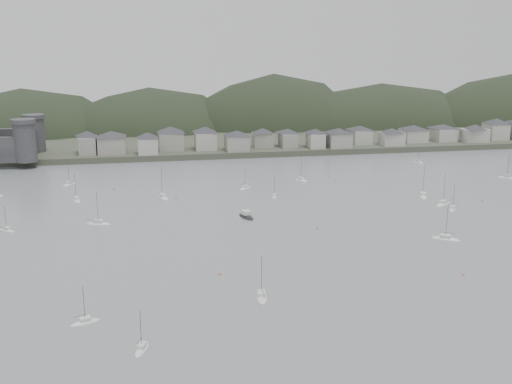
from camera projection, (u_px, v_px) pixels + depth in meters
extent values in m
plane|color=slate|center=(317.00, 292.00, 139.98)|extent=(900.00, 900.00, 0.00)
cube|color=#383D2D|center=(196.00, 125.00, 420.76)|extent=(900.00, 250.00, 3.00)
ellipsoid|color=black|center=(27.00, 152.00, 381.00)|extent=(138.98, 92.48, 81.13)
ellipsoid|color=black|center=(151.00, 148.00, 396.42)|extent=(132.08, 90.41, 79.74)
ellipsoid|color=black|center=(273.00, 148.00, 412.53)|extent=(133.88, 88.37, 101.41)
ellipsoid|color=black|center=(379.00, 142.00, 421.14)|extent=(165.81, 81.78, 82.55)
cylinder|color=#2D2D2F|center=(25.00, 143.00, 278.24)|extent=(10.00, 10.00, 18.00)
cylinder|color=#2D2D2F|center=(35.00, 135.00, 305.04)|extent=(10.00, 10.00, 17.00)
cube|color=#2D2D2F|center=(31.00, 144.00, 292.30)|extent=(3.50, 30.00, 12.00)
cube|color=gray|center=(88.00, 145.00, 299.59)|extent=(8.34, 12.91, 8.59)
pyramid|color=#2B2C31|center=(87.00, 134.00, 298.20)|extent=(15.78, 15.78, 3.01)
cube|color=gray|center=(112.00, 145.00, 301.17)|extent=(13.68, 13.35, 8.36)
pyramid|color=#2B2C31|center=(111.00, 134.00, 299.82)|extent=(20.07, 20.07, 2.93)
cube|color=#B4B3A9|center=(148.00, 146.00, 299.44)|extent=(9.78, 10.20, 8.08)
pyramid|color=#2B2C31|center=(147.00, 135.00, 298.14)|extent=(14.83, 14.83, 2.83)
cube|color=gray|center=(171.00, 141.00, 310.74)|extent=(12.59, 13.33, 9.09)
pyramid|color=#2B2C31|center=(171.00, 130.00, 309.27)|extent=(19.24, 19.24, 3.18)
cube|color=#B4B3A9|center=(205.00, 141.00, 312.59)|extent=(10.74, 12.17, 8.87)
pyramid|color=#2B2C31|center=(205.00, 130.00, 311.15)|extent=(17.01, 17.01, 3.10)
cube|color=gray|center=(237.00, 143.00, 309.37)|extent=(11.63, 12.09, 7.69)
pyramid|color=#2B2C31|center=(237.00, 133.00, 308.13)|extent=(17.61, 17.61, 2.69)
cube|color=gray|center=(263.00, 140.00, 320.51)|extent=(10.37, 9.35, 7.44)
pyramid|color=#2B2C31|center=(263.00, 131.00, 319.30)|extent=(14.65, 14.65, 2.60)
cube|color=gray|center=(288.00, 140.00, 320.73)|extent=(8.24, 12.20, 7.22)
pyramid|color=#2B2C31|center=(288.00, 131.00, 319.56)|extent=(15.17, 15.17, 2.53)
cube|color=#B4B3A9|center=(316.00, 141.00, 318.27)|extent=(8.06, 10.91, 7.46)
pyramid|color=#2B2C31|center=(316.00, 131.00, 317.07)|extent=(14.08, 14.08, 2.61)
cube|color=gray|center=(338.00, 140.00, 319.11)|extent=(11.73, 11.78, 7.66)
pyramid|color=#2B2C31|center=(339.00, 130.00, 317.88)|extent=(17.46, 17.46, 2.68)
cube|color=#B4B3A9|center=(360.00, 137.00, 331.48)|extent=(10.19, 13.02, 7.33)
pyramid|color=#2B2C31|center=(360.00, 128.00, 330.29)|extent=(17.23, 17.23, 2.57)
cube|color=#B4B3A9|center=(392.00, 139.00, 325.87)|extent=(11.70, 9.81, 6.88)
pyramid|color=#2B2C31|center=(392.00, 130.00, 324.76)|extent=(15.97, 15.97, 2.41)
cube|color=#B4B3A9|center=(413.00, 136.00, 337.41)|extent=(12.83, 12.48, 7.00)
pyramid|color=#2B2C31|center=(414.00, 127.00, 336.28)|extent=(18.79, 18.79, 2.45)
cube|color=#B4B3A9|center=(443.00, 135.00, 341.30)|extent=(11.07, 13.50, 6.97)
pyramid|color=#2B2C31|center=(443.00, 126.00, 340.18)|extent=(18.25, 18.25, 2.44)
cube|color=#B4B3A9|center=(475.00, 135.00, 336.76)|extent=(13.75, 9.12, 7.34)
pyramid|color=#2B2C31|center=(475.00, 127.00, 335.57)|extent=(16.97, 16.97, 2.57)
cube|color=#B4B3A9|center=(496.00, 132.00, 345.62)|extent=(11.37, 11.57, 9.05)
pyramid|color=#2B2C31|center=(497.00, 121.00, 344.16)|extent=(17.03, 17.03, 3.17)
ellipsoid|color=silver|center=(76.00, 201.00, 221.72)|extent=(4.99, 8.61, 1.64)
cube|color=silver|center=(76.00, 198.00, 221.45)|extent=(2.59, 3.28, 0.70)
cylinder|color=#3F3F42|center=(75.00, 187.00, 220.46)|extent=(0.12, 0.12, 10.25)
cylinder|color=#3F3F42|center=(74.00, 197.00, 219.90)|extent=(1.22, 3.54, 0.10)
ellipsoid|color=silver|center=(507.00, 178.00, 259.43)|extent=(7.67, 6.44, 1.53)
cube|color=silver|center=(507.00, 176.00, 259.17)|extent=(3.17, 2.93, 0.70)
cylinder|color=#3F3F42|center=(508.00, 167.00, 258.25)|extent=(0.12, 0.12, 9.59)
cylinder|color=#3F3F42|center=(506.00, 175.00, 258.07)|extent=(2.87, 2.08, 0.10)
ellipsoid|color=silver|center=(142.00, 350.00, 113.38)|extent=(3.86, 6.62, 1.26)
cube|color=silver|center=(142.00, 345.00, 113.15)|extent=(2.00, 2.53, 0.70)
cylinder|color=#3F3F42|center=(141.00, 330.00, 112.40)|extent=(0.12, 0.12, 7.88)
cylinder|color=#3F3F42|center=(140.00, 340.00, 113.99)|extent=(0.97, 2.73, 0.10)
ellipsoid|color=silver|center=(418.00, 163.00, 293.68)|extent=(4.52, 7.39, 1.41)
cube|color=silver|center=(418.00, 161.00, 293.44)|extent=(2.30, 2.85, 0.70)
cylinder|color=#3F3F42|center=(419.00, 153.00, 292.59)|extent=(0.12, 0.12, 8.81)
cylinder|color=#3F3F42|center=(419.00, 160.00, 292.10)|extent=(1.17, 3.02, 0.10)
ellipsoid|color=silver|center=(70.00, 185.00, 247.07)|extent=(6.20, 6.95, 1.42)
cube|color=silver|center=(69.00, 182.00, 246.83)|extent=(2.77, 2.91, 0.70)
cylinder|color=#3F3F42|center=(69.00, 174.00, 245.98)|extent=(0.12, 0.12, 8.86)
cylinder|color=#3F3F42|center=(71.00, 182.00, 245.90)|extent=(2.07, 2.55, 0.10)
ellipsoid|color=silver|center=(443.00, 204.00, 216.52)|extent=(8.94, 7.40, 1.78)
cube|color=silver|center=(443.00, 201.00, 216.24)|extent=(3.67, 3.38, 0.70)
cylinder|color=#3F3F42|center=(444.00, 189.00, 215.15)|extent=(0.12, 0.12, 11.12)
cylinder|color=#3F3F42|center=(448.00, 200.00, 215.48)|extent=(3.35, 2.36, 0.10)
ellipsoid|color=silver|center=(445.00, 239.00, 177.57)|extent=(8.62, 7.20, 1.72)
cube|color=silver|center=(446.00, 236.00, 177.29)|extent=(3.55, 3.28, 0.70)
cylinder|color=#3F3F42|center=(447.00, 222.00, 176.25)|extent=(0.12, 0.12, 10.75)
cylinder|color=#3F3F42|center=(448.00, 233.00, 178.25)|extent=(3.22, 2.31, 0.10)
ellipsoid|color=silver|center=(423.00, 197.00, 227.79)|extent=(6.02, 9.94, 1.89)
cube|color=silver|center=(423.00, 193.00, 227.50)|extent=(3.07, 3.82, 0.70)
cylinder|color=#3F3F42|center=(424.00, 181.00, 226.34)|extent=(0.12, 0.12, 11.84)
cylinder|color=#3F3F42|center=(420.00, 191.00, 228.79)|extent=(1.52, 4.05, 0.10)
ellipsoid|color=silver|center=(162.00, 198.00, 226.01)|extent=(5.81, 9.53, 1.82)
cube|color=silver|center=(162.00, 195.00, 225.72)|extent=(2.96, 3.67, 0.70)
cylinder|color=#3F3F42|center=(162.00, 183.00, 224.61)|extent=(0.12, 0.12, 11.35)
cylinder|color=#3F3F42|center=(161.00, 194.00, 224.02)|extent=(1.48, 3.88, 0.10)
ellipsoid|color=silver|center=(453.00, 209.00, 209.92)|extent=(6.12, 6.97, 1.41)
cube|color=silver|center=(453.00, 207.00, 209.68)|extent=(2.74, 2.91, 0.70)
cylinder|color=#3F3F42|center=(454.00, 197.00, 208.83)|extent=(0.12, 0.12, 8.83)
cylinder|color=#3F3F42|center=(456.00, 206.00, 208.73)|extent=(2.03, 2.57, 0.10)
ellipsoid|color=silver|center=(99.00, 224.00, 192.54)|extent=(8.84, 5.22, 1.68)
cube|color=silver|center=(98.00, 221.00, 192.27)|extent=(3.38, 2.69, 0.70)
cylinder|color=#3F3F42|center=(97.00, 208.00, 191.25)|extent=(0.12, 0.12, 10.52)
cylinder|color=#3F3F42|center=(93.00, 220.00, 191.41)|extent=(3.63, 1.30, 0.10)
ellipsoid|color=silver|center=(245.00, 188.00, 241.07)|extent=(6.13, 5.07, 1.22)
cube|color=silver|center=(245.00, 186.00, 240.85)|extent=(2.52, 2.32, 0.70)
cylinder|color=#3F3F42|center=(245.00, 179.00, 240.12)|extent=(0.12, 0.12, 7.63)
cylinder|color=#3F3F42|center=(243.00, 184.00, 241.14)|extent=(2.32, 1.64, 0.10)
ellipsoid|color=silver|center=(301.00, 180.00, 254.80)|extent=(5.72, 8.16, 1.57)
cube|color=silver|center=(301.00, 178.00, 254.54)|extent=(2.76, 3.23, 0.70)
cylinder|color=#3F3F42|center=(301.00, 169.00, 253.59)|extent=(0.12, 0.12, 9.82)
cylinder|color=#3F3F42|center=(302.00, 176.00, 255.74)|extent=(1.65, 3.22, 0.10)
ellipsoid|color=silver|center=(245.00, 188.00, 240.62)|extent=(6.35, 6.46, 1.37)
cube|color=silver|center=(245.00, 186.00, 240.38)|extent=(2.76, 2.78, 0.70)
cylinder|color=#3F3F42|center=(245.00, 178.00, 239.56)|extent=(0.12, 0.12, 8.58)
cylinder|color=#3F3F42|center=(243.00, 184.00, 240.94)|extent=(2.22, 2.29, 0.10)
ellipsoid|color=silver|center=(7.00, 231.00, 185.84)|extent=(6.03, 5.49, 1.24)
cube|color=silver|center=(7.00, 228.00, 185.62)|extent=(2.54, 2.43, 0.70)
cylinder|color=#3F3F42|center=(6.00, 218.00, 184.88)|extent=(0.12, 0.12, 7.74)
cylinder|color=#3F3F42|center=(3.00, 227.00, 184.65)|extent=(2.21, 1.86, 0.10)
ellipsoid|color=silver|center=(262.00, 297.00, 136.81)|extent=(3.70, 8.18, 1.58)
cube|color=silver|center=(262.00, 293.00, 136.55)|extent=(2.14, 2.99, 0.70)
cylinder|color=#3F3F42|center=(262.00, 277.00, 135.59)|extent=(0.12, 0.12, 9.85)
cylinder|color=#3F3F42|center=(264.00, 293.00, 135.12)|extent=(0.64, 3.52, 0.10)
ellipsoid|color=silver|center=(274.00, 197.00, 227.19)|extent=(3.11, 6.37, 1.22)
cube|color=silver|center=(274.00, 195.00, 226.97)|extent=(1.74, 2.36, 0.70)
cylinder|color=#3F3F42|center=(274.00, 187.00, 226.24)|extent=(0.12, 0.12, 7.63)
cylinder|color=#3F3F42|center=(273.00, 193.00, 227.83)|extent=(0.63, 2.71, 0.10)
ellipsoid|color=silver|center=(85.00, 323.00, 124.29)|extent=(6.67, 4.26, 1.27)
cube|color=silver|center=(85.00, 319.00, 124.07)|extent=(2.59, 2.13, 0.70)
cylinder|color=#3F3F42|center=(84.00, 305.00, 123.30)|extent=(0.12, 0.12, 7.97)
cylinder|color=#3F3F42|center=(80.00, 316.00, 124.14)|extent=(2.70, 1.16, 0.10)
ellipsoid|color=black|center=(246.00, 217.00, 200.65)|extent=(5.54, 9.30, 1.93)
cube|color=silver|center=(246.00, 212.00, 200.26)|extent=(3.10, 3.22, 1.40)
cylinder|color=#3F3F42|center=(246.00, 210.00, 200.05)|extent=(0.10, 0.10, 1.20)
sphere|color=#C66D42|center=(482.00, 201.00, 220.94)|extent=(0.70, 0.70, 0.70)
sphere|color=#C66D42|center=(176.00, 198.00, 225.41)|extent=(0.70, 0.70, 0.70)
sphere|color=#C66D42|center=(463.00, 274.00, 150.27)|extent=(0.70, 0.70, 0.70)
sphere|color=#C66D42|center=(220.00, 274.00, 150.67)|extent=(0.70, 0.70, 0.70)
sphere|color=#C66D42|center=(114.00, 189.00, 239.19)|extent=(0.70, 0.70, 0.70)
sphere|color=#C66D42|center=(317.00, 228.00, 188.13)|extent=(0.70, 0.70, 0.70)
sphere|color=#C66D42|center=(335.00, 181.00, 253.49)|extent=(0.70, 0.70, 0.70)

